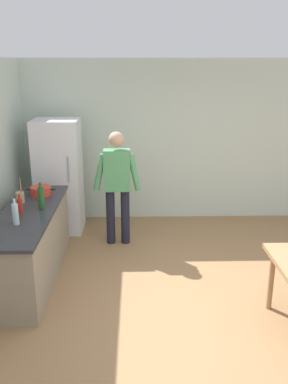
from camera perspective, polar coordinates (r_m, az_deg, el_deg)
ground_plane at (r=4.79m, az=7.47°, el=-16.03°), size 14.00×14.00×0.00m
wall_back at (r=7.09m, az=4.35°, el=7.04°), size 6.40×0.12×2.70m
kitchen_counter at (r=5.38m, az=-15.41°, el=-7.08°), size 0.64×2.20×0.90m
refrigerator at (r=6.68m, az=-11.69°, el=2.12°), size 0.70×0.67×1.80m
person at (r=6.02m, az=-3.72°, el=1.53°), size 0.70×0.22×1.70m
cooking_pot at (r=5.78m, az=-14.10°, el=0.15°), size 0.40×0.28×0.12m
utensil_jar at (r=5.54m, az=-16.75°, el=-0.63°), size 0.11×0.11×0.32m
bottle_water_clear at (r=4.80m, az=-17.35°, el=-2.89°), size 0.07×0.07×0.30m
bottle_sauce_red at (r=5.14m, az=-16.77°, el=-1.83°), size 0.06×0.06×0.24m
bottle_wine_green at (r=5.20m, az=-14.04°, el=-0.79°), size 0.08×0.08×0.34m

